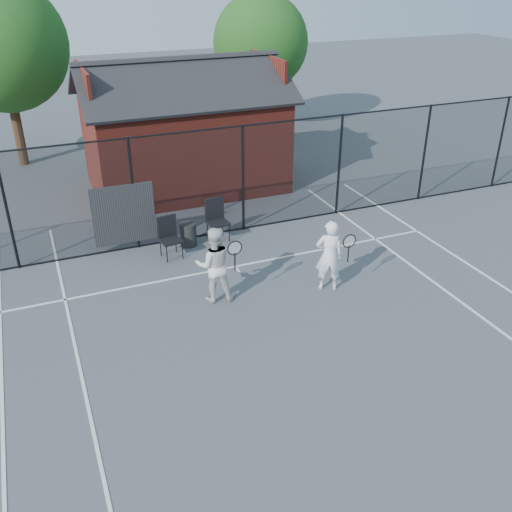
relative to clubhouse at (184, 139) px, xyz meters
name	(u,v)px	position (x,y,z in m)	size (l,w,h in m)	color
ground	(286,331)	(-0.50, -9.00, -1.61)	(80.00, 80.00, 0.00)	#494F53
court_lines	(316,369)	(-0.50, -10.32, -1.60)	(11.02, 18.00, 0.01)	silver
fence	(197,187)	(-0.80, -4.00, -0.16)	(22.04, 3.00, 3.00)	black
clubhouse	(184,139)	(0.00, 0.00, 0.00)	(6.50, 4.36, 4.19)	maroon
tree_left	(1,46)	(-5.00, 4.50, 2.58)	(4.48, 4.48, 6.44)	#332514
tree_right	(261,42)	(5.00, 5.50, 2.10)	(3.97, 3.97, 5.70)	#332514
player_front	(329,255)	(1.13, -7.79, -0.75)	(0.82, 0.67, 1.71)	white
player_back	(214,264)	(-1.44, -7.25, -0.72)	(1.02, 0.85, 1.76)	silver
chair_left	(171,239)	(-1.83, -4.90, -1.08)	(0.51, 0.53, 1.06)	black
chair_right	(218,221)	(-0.39, -4.40, -1.04)	(0.54, 0.57, 1.13)	black
waste_bin	(188,235)	(-1.23, -4.40, -1.29)	(0.43, 0.43, 0.63)	black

